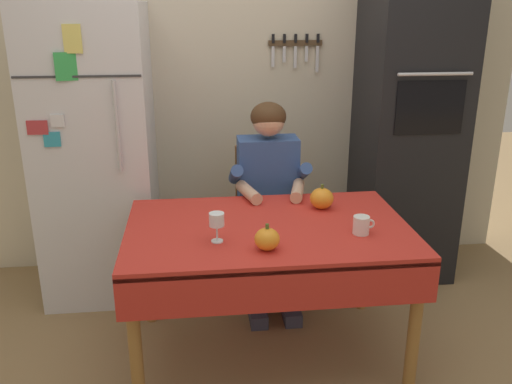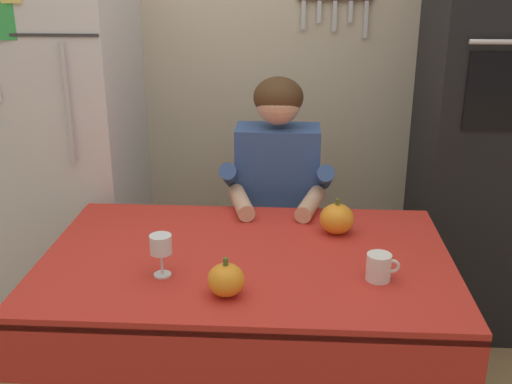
# 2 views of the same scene
# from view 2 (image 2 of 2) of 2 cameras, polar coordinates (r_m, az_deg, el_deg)

# --- Properties ---
(back_wall_assembly) EXTENTS (3.70, 0.13, 2.60)m
(back_wall_assembly) POSITION_cam_2_polar(r_m,az_deg,el_deg) (3.19, 1.74, 13.39)
(back_wall_assembly) COLOR beige
(back_wall_assembly) RESTS_ON ground
(refrigerator) EXTENTS (0.68, 0.71, 1.80)m
(refrigerator) POSITION_cam_2_polar(r_m,az_deg,el_deg) (3.09, -17.56, 4.65)
(refrigerator) COLOR silver
(refrigerator) RESTS_ON ground
(wall_oven) EXTENTS (0.60, 0.64, 2.10)m
(wall_oven) POSITION_cam_2_polar(r_m,az_deg,el_deg) (3.02, 20.90, 6.89)
(wall_oven) COLOR black
(wall_oven) RESTS_ON ground
(dining_table) EXTENTS (1.40, 0.90, 0.74)m
(dining_table) POSITION_cam_2_polar(r_m,az_deg,el_deg) (2.16, -0.89, -8.09)
(dining_table) COLOR #9E6B33
(dining_table) RESTS_ON ground
(chair_behind_person) EXTENTS (0.40, 0.40, 0.93)m
(chair_behind_person) POSITION_cam_2_polar(r_m,az_deg,el_deg) (2.93, 1.99, -3.28)
(chair_behind_person) COLOR brown
(chair_behind_person) RESTS_ON ground
(seated_person) EXTENTS (0.47, 0.55, 1.25)m
(seated_person) POSITION_cam_2_polar(r_m,az_deg,el_deg) (2.67, 1.93, -0.45)
(seated_person) COLOR #38384C
(seated_person) RESTS_ON ground
(coffee_mug) EXTENTS (0.11, 0.08, 0.09)m
(coffee_mug) POSITION_cam_2_polar(r_m,az_deg,el_deg) (2.00, 11.29, -6.80)
(coffee_mug) COLOR white
(coffee_mug) RESTS_ON dining_table
(wine_glass) EXTENTS (0.07, 0.07, 0.14)m
(wine_glass) POSITION_cam_2_polar(r_m,az_deg,el_deg) (1.98, -8.77, -4.98)
(wine_glass) COLOR white
(wine_glass) RESTS_ON dining_table
(pumpkin_large) EXTENTS (0.11, 0.11, 0.12)m
(pumpkin_large) POSITION_cam_2_polar(r_m,az_deg,el_deg) (1.87, -2.78, -8.10)
(pumpkin_large) COLOR orange
(pumpkin_large) RESTS_ON dining_table
(pumpkin_medium) EXTENTS (0.13, 0.13, 0.14)m
(pumpkin_medium) POSITION_cam_2_polar(r_m,az_deg,el_deg) (2.31, 7.47, -2.46)
(pumpkin_medium) COLOR orange
(pumpkin_medium) RESTS_ON dining_table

